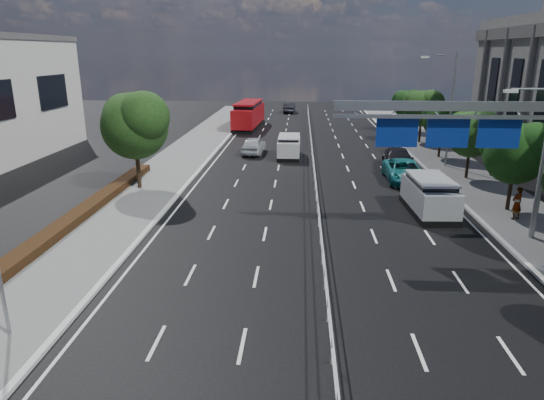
{
  "coord_description": "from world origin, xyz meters",
  "views": [
    {
      "loc": [
        -1.04,
        -13.41,
        9.03
      ],
      "look_at": [
        -2.32,
        8.19,
        2.4
      ],
      "focal_mm": 32.0,
      "sensor_mm": 36.0,
      "label": 1
    }
  ],
  "objects_px": {
    "parked_car_dark": "(398,160)",
    "red_bus": "(249,114)",
    "silver_minivan": "(430,196)",
    "pedestrian_b": "(494,165)",
    "overhead_gantry": "(465,127)",
    "white_minivan": "(289,147)",
    "pedestrian_a": "(517,203)",
    "near_car_silver": "(254,145)",
    "near_car_dark": "(289,108)",
    "parked_car_teal": "(404,171)"
  },
  "relations": [
    {
      "from": "pedestrian_b",
      "to": "white_minivan",
      "type": "bearing_deg",
      "value": 18.03
    },
    {
      "from": "silver_minivan",
      "to": "parked_car_dark",
      "type": "distance_m",
      "value": 10.82
    },
    {
      "from": "white_minivan",
      "to": "parked_car_teal",
      "type": "xyz_separation_m",
      "value": [
        8.55,
        -7.93,
        -0.2
      ]
    },
    {
      "from": "silver_minivan",
      "to": "pedestrian_b",
      "type": "xyz_separation_m",
      "value": [
        6.9,
        8.8,
        -0.07
      ]
    },
    {
      "from": "red_bus",
      "to": "parked_car_dark",
      "type": "relative_size",
      "value": 1.94
    },
    {
      "from": "overhead_gantry",
      "to": "pedestrian_b",
      "type": "relative_size",
      "value": 6.09
    },
    {
      "from": "red_bus",
      "to": "pedestrian_b",
      "type": "bearing_deg",
      "value": -45.35
    },
    {
      "from": "parked_car_dark",
      "to": "silver_minivan",
      "type": "bearing_deg",
      "value": -85.77
    },
    {
      "from": "parked_car_dark",
      "to": "red_bus",
      "type": "bearing_deg",
      "value": 128.65
    },
    {
      "from": "pedestrian_b",
      "to": "overhead_gantry",
      "type": "bearing_deg",
      "value": 102.92
    },
    {
      "from": "pedestrian_a",
      "to": "pedestrian_b",
      "type": "relative_size",
      "value": 1.09
    },
    {
      "from": "parked_car_dark",
      "to": "pedestrian_b",
      "type": "height_order",
      "value": "pedestrian_b"
    },
    {
      "from": "pedestrian_a",
      "to": "pedestrian_b",
      "type": "xyz_separation_m",
      "value": [
        2.48,
        10.07,
        -0.08
      ]
    },
    {
      "from": "silver_minivan",
      "to": "pedestrian_a",
      "type": "distance_m",
      "value": 4.6
    },
    {
      "from": "red_bus",
      "to": "pedestrian_b",
      "type": "xyz_separation_m",
      "value": [
        20.9,
        -23.79,
        -0.69
      ]
    },
    {
      "from": "red_bus",
      "to": "parked_car_dark",
      "type": "bearing_deg",
      "value": -53.48
    },
    {
      "from": "near_car_dark",
      "to": "parked_car_teal",
      "type": "bearing_deg",
      "value": 105.99
    },
    {
      "from": "overhead_gantry",
      "to": "near_car_silver",
      "type": "distance_m",
      "value": 24.4
    },
    {
      "from": "overhead_gantry",
      "to": "white_minivan",
      "type": "relative_size",
      "value": 2.27
    },
    {
      "from": "white_minivan",
      "to": "parked_car_dark",
      "type": "bearing_deg",
      "value": -25.94
    },
    {
      "from": "pedestrian_a",
      "to": "pedestrian_b",
      "type": "height_order",
      "value": "pedestrian_a"
    },
    {
      "from": "white_minivan",
      "to": "pedestrian_b",
      "type": "distance_m",
      "value": 16.72
    },
    {
      "from": "parked_car_teal",
      "to": "pedestrian_b",
      "type": "height_order",
      "value": "pedestrian_b"
    },
    {
      "from": "red_bus",
      "to": "silver_minivan",
      "type": "relative_size",
      "value": 2.07
    },
    {
      "from": "near_car_dark",
      "to": "overhead_gantry",
      "type": "bearing_deg",
      "value": 103.58
    },
    {
      "from": "red_bus",
      "to": "pedestrian_a",
      "type": "bearing_deg",
      "value": -58.11
    },
    {
      "from": "overhead_gantry",
      "to": "near_car_dark",
      "type": "xyz_separation_m",
      "value": [
        -9.58,
        52.48,
        -4.86
      ]
    },
    {
      "from": "pedestrian_a",
      "to": "near_car_dark",
      "type": "bearing_deg",
      "value": -99.11
    },
    {
      "from": "white_minivan",
      "to": "near_car_dark",
      "type": "bearing_deg",
      "value": 91.91
    },
    {
      "from": "white_minivan",
      "to": "near_car_silver",
      "type": "xyz_separation_m",
      "value": [
        -3.31,
        1.49,
        -0.18
      ]
    },
    {
      "from": "near_car_silver",
      "to": "parked_car_teal",
      "type": "bearing_deg",
      "value": 145.85
    },
    {
      "from": "white_minivan",
      "to": "parked_car_teal",
      "type": "height_order",
      "value": "white_minivan"
    },
    {
      "from": "overhead_gantry",
      "to": "parked_car_teal",
      "type": "bearing_deg",
      "value": 91.23
    },
    {
      "from": "near_car_silver",
      "to": "pedestrian_b",
      "type": "bearing_deg",
      "value": 161.52
    },
    {
      "from": "overhead_gantry",
      "to": "parked_car_dark",
      "type": "relative_size",
      "value": 1.83
    },
    {
      "from": "near_car_dark",
      "to": "silver_minivan",
      "type": "relative_size",
      "value": 0.86
    },
    {
      "from": "parked_car_dark",
      "to": "pedestrian_a",
      "type": "xyz_separation_m",
      "value": [
        4.18,
        -12.08,
        0.25
      ]
    },
    {
      "from": "near_car_silver",
      "to": "pedestrian_a",
      "type": "xyz_separation_m",
      "value": [
        16.28,
        -17.95,
        0.28
      ]
    },
    {
      "from": "pedestrian_a",
      "to": "parked_car_dark",
      "type": "bearing_deg",
      "value": -95.47
    },
    {
      "from": "overhead_gantry",
      "to": "pedestrian_b",
      "type": "bearing_deg",
      "value": 62.41
    },
    {
      "from": "parked_car_teal",
      "to": "parked_car_dark",
      "type": "relative_size",
      "value": 0.98
    },
    {
      "from": "white_minivan",
      "to": "parked_car_dark",
      "type": "height_order",
      "value": "white_minivan"
    },
    {
      "from": "overhead_gantry",
      "to": "parked_car_dark",
      "type": "bearing_deg",
      "value": 90.02
    },
    {
      "from": "overhead_gantry",
      "to": "red_bus",
      "type": "xyz_separation_m",
      "value": [
        -14.24,
        36.53,
        -3.94
      ]
    },
    {
      "from": "overhead_gantry",
      "to": "parked_car_teal",
      "type": "relative_size",
      "value": 1.86
    },
    {
      "from": "overhead_gantry",
      "to": "white_minivan",
      "type": "height_order",
      "value": "overhead_gantry"
    },
    {
      "from": "red_bus",
      "to": "overhead_gantry",
      "type": "bearing_deg",
      "value": -65.36
    },
    {
      "from": "near_car_dark",
      "to": "pedestrian_b",
      "type": "height_order",
      "value": "pedestrian_b"
    },
    {
      "from": "overhead_gantry",
      "to": "pedestrian_a",
      "type": "distance_m",
      "value": 6.73
    },
    {
      "from": "silver_minivan",
      "to": "pedestrian_b",
      "type": "distance_m",
      "value": 11.18
    }
  ]
}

